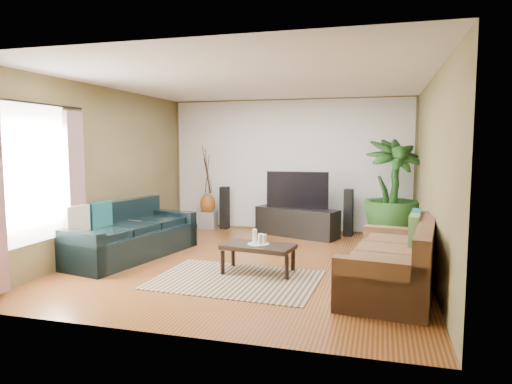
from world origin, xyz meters
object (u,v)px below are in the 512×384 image
(coffee_table, at_px, (258,259))
(sofa_right, at_px, (391,255))
(sofa_left, at_px, (129,230))
(television, at_px, (297,190))
(side_table, at_px, (137,233))
(pedestal, at_px, (208,220))
(vase, at_px, (208,204))
(speaker_left, at_px, (225,208))
(speaker_right, at_px, (348,213))
(tv_stand, at_px, (297,222))
(potted_plant, at_px, (392,191))

(coffee_table, bearing_deg, sofa_right, 0.21)
(sofa_left, xyz_separation_m, television, (2.27, 2.34, 0.48))
(sofa_left, bearing_deg, side_table, 30.86)
(coffee_table, xyz_separation_m, pedestal, (-1.93, 3.00, -0.02))
(vase, bearing_deg, sofa_left, -96.00)
(vase, bearing_deg, speaker_left, 2.68)
(side_table, bearing_deg, sofa_right, -15.53)
(television, distance_m, pedestal, 2.14)
(side_table, bearing_deg, pedestal, 77.38)
(vase, height_order, side_table, vase)
(coffee_table, bearing_deg, side_table, 168.43)
(sofa_left, relative_size, speaker_right, 2.52)
(pedestal, relative_size, side_table, 0.68)
(speaker_left, relative_size, vase, 1.99)
(tv_stand, relative_size, television, 1.36)
(speaker_right, height_order, potted_plant, potted_plant)
(speaker_left, relative_size, side_table, 1.72)
(coffee_table, distance_m, speaker_left, 3.40)
(tv_stand, bearing_deg, speaker_left, -173.07)
(pedestal, distance_m, side_table, 2.17)
(tv_stand, xyz_separation_m, speaker_left, (-1.61, 0.36, 0.17))
(television, bearing_deg, side_table, -143.97)
(potted_plant, xyz_separation_m, pedestal, (-3.74, 0.41, -0.76))
(television, xyz_separation_m, pedestal, (-1.99, 0.32, -0.73))
(television, bearing_deg, coffee_table, -91.27)
(speaker_left, bearing_deg, speaker_right, 5.01)
(sofa_left, distance_m, coffee_table, 2.25)
(tv_stand, bearing_deg, sofa_left, -114.73)
(sofa_left, relative_size, vase, 5.14)
(coffee_table, relative_size, tv_stand, 0.59)
(speaker_right, bearing_deg, coffee_table, -102.50)
(speaker_left, relative_size, potted_plant, 0.47)
(sofa_left, relative_size, sofa_right, 1.07)
(side_table, bearing_deg, speaker_right, 30.94)
(sofa_right, height_order, television, television)
(speaker_right, height_order, pedestal, speaker_right)
(pedestal, distance_m, vase, 0.34)
(sofa_right, xyz_separation_m, speaker_left, (-3.30, 3.29, 0.02))
(sofa_left, distance_m, sofa_right, 4.01)
(sofa_right, distance_m, tv_stand, 3.38)
(sofa_left, bearing_deg, potted_plant, -49.18)
(sofa_left, distance_m, vase, 2.68)
(television, distance_m, side_table, 3.11)
(sofa_left, height_order, tv_stand, sofa_left)
(sofa_left, bearing_deg, tv_stand, -32.79)
(sofa_left, distance_m, television, 3.29)
(television, height_order, vase, television)
(sofa_right, xyz_separation_m, television, (-1.69, 2.94, 0.48))
(sofa_left, xyz_separation_m, vase, (0.28, 2.66, 0.09))
(speaker_left, xyz_separation_m, potted_plant, (3.37, -0.43, 0.49))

